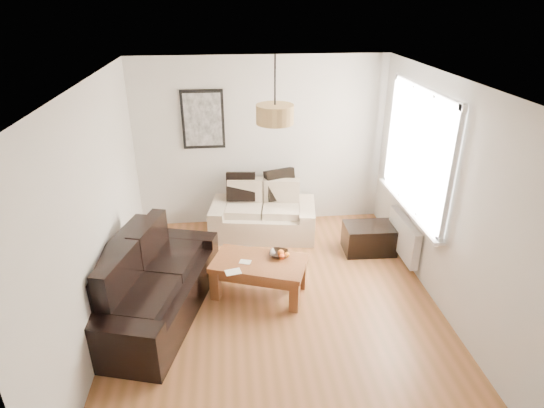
{
  "coord_description": "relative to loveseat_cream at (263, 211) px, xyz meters",
  "views": [
    {
      "loc": [
        -0.51,
        -4.31,
        3.38
      ],
      "look_at": [
        0.0,
        0.6,
        1.05
      ],
      "focal_mm": 29.59,
      "sensor_mm": 36.0,
      "label": 1
    }
  ],
  "objects": [
    {
      "name": "floor",
      "position": [
        0.02,
        -1.78,
        -0.39
      ],
      "size": [
        4.5,
        4.5,
        0.0
      ],
      "primitive_type": "plane",
      "color": "brown",
      "rests_on": "ground"
    },
    {
      "name": "ceiling",
      "position": [
        0.02,
        -1.78,
        2.21
      ],
      "size": [
        3.8,
        4.5,
        0.0
      ],
      "primitive_type": null,
      "color": "white",
      "rests_on": "floor"
    },
    {
      "name": "wall_back",
      "position": [
        0.02,
        0.47,
        0.91
      ],
      "size": [
        3.8,
        0.04,
        2.6
      ],
      "primitive_type": null,
      "color": "silver",
      "rests_on": "floor"
    },
    {
      "name": "wall_front",
      "position": [
        0.02,
        -4.03,
        0.91
      ],
      "size": [
        3.8,
        0.04,
        2.6
      ],
      "primitive_type": null,
      "color": "silver",
      "rests_on": "floor"
    },
    {
      "name": "wall_left",
      "position": [
        -1.88,
        -1.78,
        0.91
      ],
      "size": [
        0.04,
        4.5,
        2.6
      ],
      "primitive_type": null,
      "color": "silver",
      "rests_on": "floor"
    },
    {
      "name": "wall_right",
      "position": [
        1.92,
        -1.78,
        0.91
      ],
      "size": [
        0.04,
        4.5,
        2.6
      ],
      "primitive_type": null,
      "color": "silver",
      "rests_on": "floor"
    },
    {
      "name": "window_bay",
      "position": [
        1.88,
        -0.98,
        1.21
      ],
      "size": [
        0.14,
        1.9,
        1.6
      ],
      "primitive_type": null,
      "color": "white",
      "rests_on": "wall_right"
    },
    {
      "name": "radiator",
      "position": [
        1.84,
        -0.98,
        -0.01
      ],
      "size": [
        0.1,
        0.9,
        0.52
      ],
      "primitive_type": "cube",
      "color": "white",
      "rests_on": "wall_right"
    },
    {
      "name": "poster",
      "position": [
        -0.83,
        0.44,
        1.31
      ],
      "size": [
        0.62,
        0.04,
        0.87
      ],
      "primitive_type": null,
      "color": "black",
      "rests_on": "wall_back"
    },
    {
      "name": "pendant_shade",
      "position": [
        0.02,
        -1.48,
        1.84
      ],
      "size": [
        0.4,
        0.4,
        0.2
      ],
      "primitive_type": "cylinder",
      "color": "tan",
      "rests_on": "ceiling"
    },
    {
      "name": "loveseat_cream",
      "position": [
        0.0,
        0.0,
        0.0
      ],
      "size": [
        1.67,
        1.08,
        0.77
      ],
      "primitive_type": null,
      "rotation": [
        0.0,
        0.0,
        -0.15
      ],
      "color": "#BBAA97",
      "rests_on": "floor"
    },
    {
      "name": "sofa_leather",
      "position": [
        -1.41,
        -1.78,
        0.05
      ],
      "size": [
        1.48,
        2.2,
        0.87
      ],
      "primitive_type": null,
      "rotation": [
        0.0,
        0.0,
        1.3
      ],
      "color": "black",
      "rests_on": "floor"
    },
    {
      "name": "coffee_table",
      "position": [
        -0.18,
        -1.52,
        -0.16
      ],
      "size": [
        1.25,
        0.94,
        0.46
      ],
      "primitive_type": null,
      "rotation": [
        0.0,
        0.0,
        -0.34
      ],
      "color": "brown",
      "rests_on": "floor"
    },
    {
      "name": "ottoman",
      "position": [
        1.47,
        -0.69,
        -0.18
      ],
      "size": [
        0.73,
        0.48,
        0.41
      ],
      "primitive_type": "cube",
      "rotation": [
        0.0,
        0.0,
        -0.03
      ],
      "color": "black",
      "rests_on": "floor"
    },
    {
      "name": "cushion_left",
      "position": [
        -0.32,
        0.19,
        0.33
      ],
      "size": [
        0.45,
        0.18,
        0.44
      ],
      "primitive_type": "cube",
      "rotation": [
        0.0,
        0.0,
        -0.1
      ],
      "color": "black",
      "rests_on": "loveseat_cream"
    },
    {
      "name": "cushion_right",
      "position": [
        0.28,
        0.19,
        0.34
      ],
      "size": [
        0.48,
        0.29,
        0.46
      ],
      "primitive_type": "cube",
      "rotation": [
        0.0,
        0.0,
        0.33
      ],
      "color": "black",
      "rests_on": "loveseat_cream"
    },
    {
      "name": "fruit_bowl",
      "position": [
        0.07,
        -1.42,
        0.1
      ],
      "size": [
        0.29,
        0.29,
        0.06
      ],
      "primitive_type": "imported",
      "rotation": [
        0.0,
        0.0,
        -0.32
      ],
      "color": "black",
      "rests_on": "coffee_table"
    },
    {
      "name": "orange_a",
      "position": [
        0.1,
        -1.51,
        0.11
      ],
      "size": [
        0.08,
        0.08,
        0.07
      ],
      "primitive_type": "sphere",
      "rotation": [
        0.0,
        0.0,
        -0.07
      ],
      "color": "#FF4E15",
      "rests_on": "fruit_bowl"
    },
    {
      "name": "orange_b",
      "position": [
        0.17,
        -1.47,
        0.11
      ],
      "size": [
        0.07,
        0.07,
        0.06
      ],
      "primitive_type": "sphere",
      "rotation": [
        0.0,
        0.0,
        0.05
      ],
      "color": "orange",
      "rests_on": "fruit_bowl"
    },
    {
      "name": "orange_c",
      "position": [
        0.1,
        -1.42,
        0.11
      ],
      "size": [
        0.09,
        0.09,
        0.08
      ],
      "primitive_type": "sphere",
      "rotation": [
        0.0,
        0.0,
        -0.13
      ],
      "color": "orange",
      "rests_on": "fruit_bowl"
    },
    {
      "name": "papers",
      "position": [
        -0.49,
        -1.72,
        0.07
      ],
      "size": [
        0.2,
        0.16,
        0.01
      ],
      "primitive_type": "cube",
      "rotation": [
        0.0,
        0.0,
        0.21
      ],
      "color": "silver",
      "rests_on": "coffee_table"
    }
  ]
}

